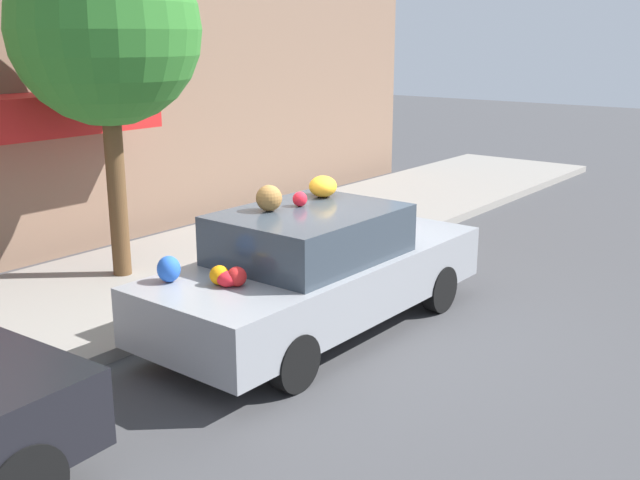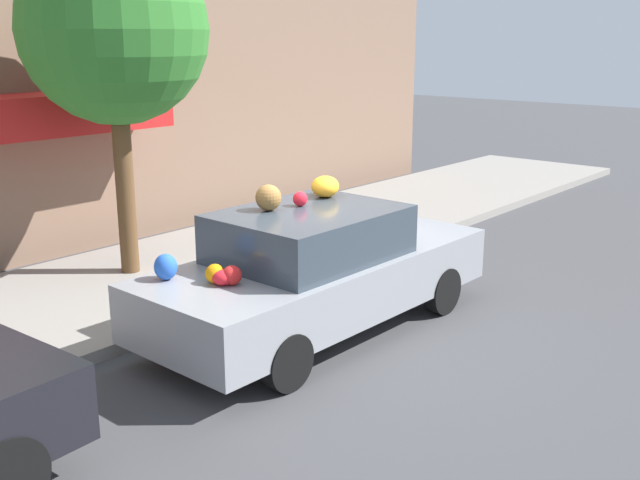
# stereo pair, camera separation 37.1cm
# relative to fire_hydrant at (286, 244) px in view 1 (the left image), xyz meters

# --- Properties ---
(ground_plane) EXTENTS (60.00, 60.00, 0.00)m
(ground_plane) POSITION_rel_fire_hydrant_xyz_m (-1.17, -1.49, -0.48)
(ground_plane) COLOR #424244
(sidewalk_curb) EXTENTS (24.00, 3.20, 0.14)m
(sidewalk_curb) POSITION_rel_fire_hydrant_xyz_m (-1.17, 1.21, -0.41)
(sidewalk_curb) COLOR gray
(sidewalk_curb) RESTS_ON ground
(building_facade) EXTENTS (18.00, 1.20, 5.94)m
(building_facade) POSITION_rel_fire_hydrant_xyz_m (-1.18, 3.44, 2.45)
(building_facade) COLOR #846651
(building_facade) RESTS_ON ground
(street_tree) EXTENTS (2.36, 2.36, 4.32)m
(street_tree) POSITION_rel_fire_hydrant_xyz_m (-1.53, 1.56, 2.78)
(street_tree) COLOR brown
(street_tree) RESTS_ON sidewalk_curb
(fire_hydrant) EXTENTS (0.20, 0.20, 0.70)m
(fire_hydrant) POSITION_rel_fire_hydrant_xyz_m (0.00, 0.00, 0.00)
(fire_hydrant) COLOR red
(fire_hydrant) RESTS_ON sidewalk_curb
(art_car) EXTENTS (4.33, 1.74, 1.69)m
(art_car) POSITION_rel_fire_hydrant_xyz_m (-1.20, -1.49, 0.24)
(art_car) COLOR gray
(art_car) RESTS_ON ground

